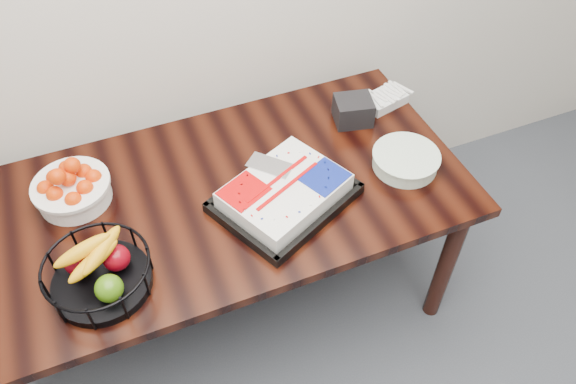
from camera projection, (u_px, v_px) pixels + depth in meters
name	position (u px, v px, depth m)	size (l,w,h in m)	color
table	(220.00, 209.00, 2.08)	(1.80, 0.90, 0.75)	black
cake_tray	(285.00, 193.00, 1.96)	(0.56, 0.52, 0.09)	black
tangerine_bowl	(71.00, 185.00, 1.94)	(0.27, 0.27, 0.17)	white
fruit_basket	(98.00, 272.00, 1.70)	(0.33, 0.33, 0.17)	black
plate_stack	(406.00, 160.00, 2.09)	(0.25, 0.25, 0.06)	white
fork_bag	(384.00, 99.00, 2.34)	(0.19, 0.15, 0.05)	silver
napkin_box	(353.00, 110.00, 2.25)	(0.15, 0.12, 0.10)	black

